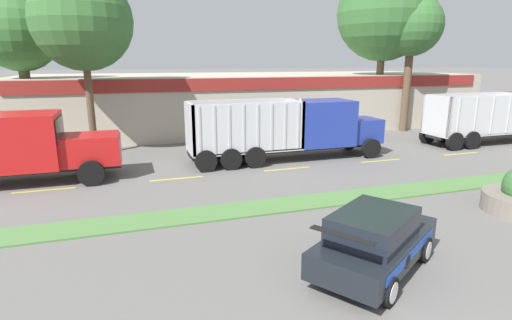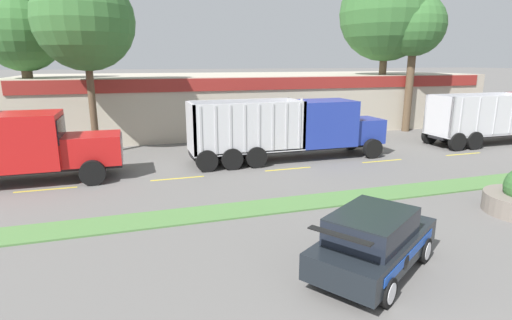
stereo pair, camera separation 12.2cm
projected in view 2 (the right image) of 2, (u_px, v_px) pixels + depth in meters
The scene contains 13 objects.
grass_verge at pixel (268, 207), 14.48m from camera, with size 120.00×1.47×0.06m, color #517F42.
centre_line_3 at pixel (46, 190), 16.49m from camera, with size 2.40×0.14×0.01m, color yellow.
centre_line_4 at pixel (178, 178), 18.08m from camera, with size 2.40×0.14×0.01m, color yellow.
centre_line_5 at pixel (288, 169), 19.67m from camera, with size 2.40×0.14×0.01m, color yellow.
centre_line_6 at pixel (382, 161), 21.26m from camera, with size 2.40×0.14×0.01m, color yellow.
centre_line_7 at pixel (463, 154), 22.85m from camera, with size 2.40×0.14×0.01m, color yellow.
dump_truck_mid at pixel (305, 129), 21.54m from camera, with size 10.76×2.61×3.34m.
rally_car at pixel (373, 241), 9.87m from camera, with size 4.40×3.74×1.66m.
store_building_backdrop at pixel (255, 100), 33.02m from camera, with size 35.11×12.10×4.16m.
tree_behind_left at pixel (388, 4), 29.61m from camera, with size 6.99×6.99×13.90m.
tree_behind_centre at pixel (415, 20), 28.55m from camera, with size 4.36×4.36×10.97m.
tree_behind_right at pixel (83, 10), 20.83m from camera, with size 5.21×5.21×11.15m.
tree_behind_far_right at pixel (21, 25), 23.44m from camera, with size 4.53×4.53×10.23m.
Camera 2 is at (-4.55, -3.35, 5.15)m, focal length 28.00 mm.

